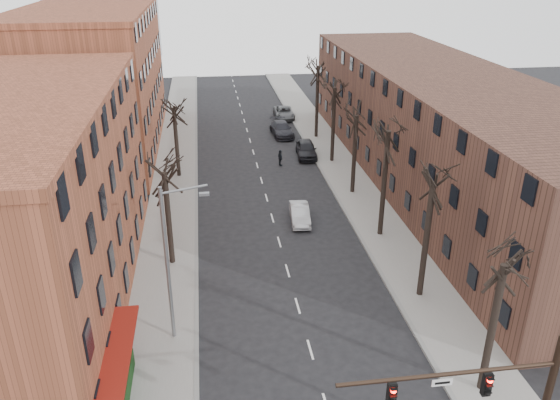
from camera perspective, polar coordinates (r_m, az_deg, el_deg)
name	(u,v)px	position (r m, az deg, el deg)	size (l,w,h in m)	color
sidewalk_left	(175,172)	(53.36, -10.88, 2.86)	(4.00, 90.00, 0.15)	gray
sidewalk_right	(338,164)	(54.79, 6.07, 3.75)	(4.00, 90.00, 0.15)	gray
building_left_near	(12,210)	(34.39, -26.25, -0.95)	(12.00, 26.00, 12.00)	brown
building_left_far	(95,83)	(61.00, -18.78, 11.53)	(12.00, 28.00, 14.00)	brown
building_right	(441,128)	(51.32, 16.43, 7.26)	(12.00, 50.00, 10.00)	#503025
awning_left	(125,395)	(28.63, -15.91, -19.02)	(1.20, 7.00, 0.15)	maroon
tree_right_a	(480,389)	(29.56, 20.18, -18.08)	(5.20, 5.20, 10.00)	black
tree_right_b	(419,296)	(35.17, 14.33, -9.67)	(5.20, 5.20, 10.80)	black
tree_right_c	(380,235)	(41.57, 10.37, -3.64)	(5.20, 5.20, 11.60)	black
tree_right_d	(352,193)	(48.45, 7.54, 0.75)	(5.20, 5.20, 10.00)	black
tree_right_e	(332,162)	(55.63, 5.43, 4.02)	(5.20, 5.20, 10.80)	black
tree_right_f	(316,138)	(63.01, 3.79, 6.53)	(5.20, 5.20, 11.60)	black
tree_left_a	(173,264)	(38.04, -11.14, -6.53)	(5.20, 5.20, 9.50)	black
tree_left_b	(179,177)	(52.44, -10.48, 2.41)	(5.20, 5.20, 9.50)	black
streetlight	(170,259)	(28.59, -11.41, -6.01)	(2.45, 0.22, 9.03)	slate
silver_sedan	(300,214)	(42.68, 2.08, -1.45)	(1.41, 4.04, 1.33)	#AEB0B5
parked_car_near	(306,149)	(56.59, 2.76, 5.35)	(1.96, 4.86, 1.66)	black
parked_car_mid	(282,129)	(63.42, 0.17, 7.43)	(2.17, 5.33, 1.55)	#212229
parked_car_far	(284,113)	(70.43, 0.41, 9.11)	(2.35, 5.10, 1.42)	#525559
pedestrian_crossing	(280,158)	(54.02, 0.03, 4.42)	(0.96, 0.40, 1.63)	black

